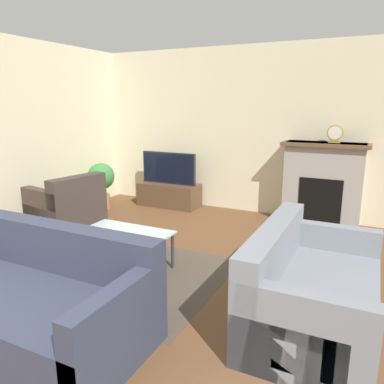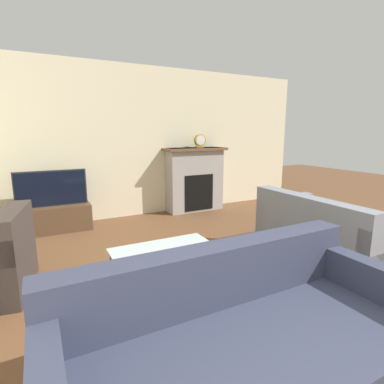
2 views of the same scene
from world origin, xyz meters
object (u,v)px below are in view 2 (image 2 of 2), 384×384
object	(u,v)px
couch_loveseat	(325,237)
tv	(51,188)
mantel_clock	(200,141)
couch_sectional	(245,353)
coffee_table	(165,254)

from	to	relation	value
couch_loveseat	tv	bearing A→B (deg)	46.46
couch_loveseat	mantel_clock	world-z (taller)	mantel_clock
tv	mantel_clock	size ratio (longest dim) A/B	3.99
couch_loveseat	couch_sectional	bearing A→B (deg)	118.45
tv	couch_loveseat	bearing A→B (deg)	-43.54
couch_loveseat	mantel_clock	xyz separation A→B (m)	(-0.17, 2.84, 1.08)
couch_loveseat	mantel_clock	size ratio (longest dim) A/B	6.20
couch_sectional	coffee_table	xyz separation A→B (m)	(0.05, 1.33, 0.10)
couch_loveseat	coffee_table	world-z (taller)	couch_loveseat
tv	couch_sectional	size ratio (longest dim) A/B	0.47
tv	coffee_table	world-z (taller)	tv
tv	couch_sectional	xyz separation A→B (m)	(0.81, -3.82, -0.40)
couch_sectional	mantel_clock	bearing A→B (deg)	64.58
mantel_clock	couch_loveseat	bearing A→B (deg)	-86.57
couch_sectional	mantel_clock	xyz separation A→B (m)	(1.88, 3.95, 1.09)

